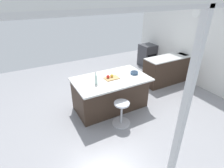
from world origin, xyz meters
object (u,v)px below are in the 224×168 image
at_px(kitchen_island, 110,93).
at_px(apple_yellow, 112,76).
at_px(oven_range, 147,55).
at_px(fruit_bowl, 134,73).
at_px(cutting_board, 112,78).
at_px(apple_red, 108,77).
at_px(water_bottle, 96,79).
at_px(stool_by_window, 121,114).

distance_m(kitchen_island, apple_yellow, 0.50).
distance_m(oven_range, fruit_bowl, 3.11).
height_order(cutting_board, apple_red, apple_red).
xyz_separation_m(oven_range, water_bottle, (3.33, 2.18, 0.57)).
bearing_deg(kitchen_island, apple_red, 16.22).
bearing_deg(fruit_bowl, oven_range, -135.96).
xyz_separation_m(stool_by_window, fruit_bowl, (-0.78, -0.64, 0.65)).
height_order(apple_yellow, water_bottle, water_bottle).
xyz_separation_m(stool_by_window, apple_red, (-0.03, -0.73, 0.67)).
bearing_deg(apple_red, oven_range, -145.18).
bearing_deg(cutting_board, fruit_bowl, 175.72).
xyz_separation_m(apple_red, fruit_bowl, (-0.75, 0.08, -0.02)).
xyz_separation_m(oven_range, apple_yellow, (2.84, 2.05, 0.50)).
xyz_separation_m(apple_yellow, water_bottle, (0.49, 0.13, 0.06)).
bearing_deg(oven_range, fruit_bowl, 44.04).
bearing_deg(kitchen_island, oven_range, -144.78).
relative_size(kitchen_island, fruit_bowl, 9.40).
xyz_separation_m(oven_range, kitchen_island, (2.88, 2.03, 0.00)).
xyz_separation_m(kitchen_island, water_bottle, (0.45, 0.15, 0.56)).
bearing_deg(stool_by_window, fruit_bowl, -140.24).
bearing_deg(water_bottle, apple_red, -161.80).
relative_size(stool_by_window, fruit_bowl, 2.96).
distance_m(apple_red, water_bottle, 0.40).
distance_m(oven_range, cutting_board, 3.58).
relative_size(oven_range, fruit_bowl, 4.41).
height_order(stool_by_window, fruit_bowl, fruit_bowl).
relative_size(apple_red, fruit_bowl, 0.42).
bearing_deg(stool_by_window, apple_red, -92.27).
relative_size(cutting_board, apple_red, 4.29).
relative_size(oven_range, stool_by_window, 1.49).
distance_m(kitchen_island, apple_red, 0.51).
height_order(stool_by_window, apple_red, apple_red).
bearing_deg(oven_range, kitchen_island, 35.22).
distance_m(cutting_board, apple_yellow, 0.07).
bearing_deg(oven_range, apple_yellow, 35.78).
distance_m(stool_by_window, apple_red, 0.99).
relative_size(stool_by_window, apple_yellow, 7.28).
bearing_deg(fruit_bowl, stool_by_window, 39.76).
relative_size(kitchen_island, apple_yellow, 23.13).
distance_m(apple_red, apple_yellow, 0.11).
distance_m(oven_range, kitchen_island, 3.53).
bearing_deg(stool_by_window, cutting_board, -99.60).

